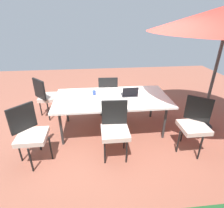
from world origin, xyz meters
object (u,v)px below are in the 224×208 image
Objects in this scene: chair_south at (108,93)px; chair_northwest at (195,123)px; dining_table at (112,99)px; chair_north at (115,127)px; chair_northeast at (29,132)px; laptop at (129,94)px; cup at (94,93)px; chair_southeast at (47,95)px.

chair_south is 1.00× the size of chair_northwest.
chair_south is (0.02, -0.72, -0.16)m from dining_table.
chair_northwest is (-1.42, 0.01, 0.00)m from chair_north.
chair_northwest is at bearing -45.04° from chair_northeast.
chair_northeast reaches higher than laptop.
chair_northwest is 2.00m from cup.
chair_southeast is at bearing 46.79° from chair_northeast.
chair_north reaches higher than cup.
laptop is at bearing -175.25° from dining_table.
chair_northwest is at bearing 135.76° from chair_south.
dining_table is 2.34× the size of chair_south.
chair_north is at bearing 62.49° from laptop.
chair_southeast is 1.00× the size of chair_south.
cup is (0.36, -0.16, 0.09)m from dining_table.
chair_north reaches higher than dining_table.
chair_north is 10.18× the size of cup.
laptop is at bearing -20.64° from chair_northeast.
laptop is (-0.36, -0.03, 0.09)m from dining_table.
chair_southeast is 3.01× the size of laptop.
dining_table is at bearing -172.93° from chair_northwest.
chair_north is (-1.43, 1.50, 0.00)m from chair_southeast.
dining_table is 1.64m from chair_southeast.
laptop is 3.38× the size of cup.
chair_south reaches higher than laptop.
chair_south is 10.18× the size of cup.
chair_northwest is 3.01× the size of laptop.
laptop is at bearing 66.92° from chair_north.
chair_southeast is 10.18× the size of cup.
chair_north and chair_south have the same top height.
chair_northwest is (-1.40, 1.51, 0.00)m from chair_south.
chair_southeast is 1.00× the size of chair_north.
chair_northwest is (-1.38, 0.79, -0.16)m from dining_table.
chair_northeast is 2.81m from chair_northwest.
chair_northeast is (-0.04, 1.49, 0.00)m from chair_southeast.
chair_south is at bearing -132.49° from chair_southeast.
dining_table is 0.38m from laptop.
chair_southeast is 1.00× the size of chair_northwest.
chair_northeast is at bearing 49.57° from chair_south.
chair_southeast is 1.27m from cup.
laptop is (-0.39, 0.69, 0.25)m from chair_south.
laptop is at bearing 177.99° from chair_northwest.
chair_north is at bearing 87.45° from dining_table.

